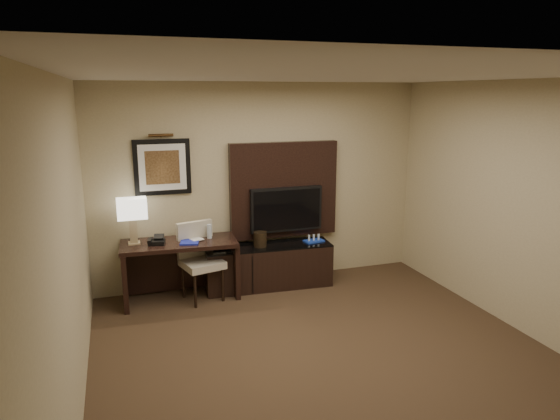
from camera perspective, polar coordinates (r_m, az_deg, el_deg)
name	(u,v)px	position (r m, az deg, el deg)	size (l,w,h in m)	color
floor	(337,370)	(5.00, 6.48, -17.66)	(4.50, 5.00, 0.01)	#372618
ceiling	(345,75)	(4.30, 7.45, 15.03)	(4.50, 5.00, 0.01)	silver
wall_back	(261,185)	(6.75, -2.13, 2.93)	(4.50, 0.01, 2.70)	tan
wall_left	(67,258)	(4.08, -23.14, -5.09)	(0.01, 5.00, 2.70)	tan
wall_right	(540,214)	(5.77, 27.58, -0.36)	(0.01, 5.00, 2.70)	tan
desk	(180,270)	(6.44, -11.31, -6.79)	(1.41, 0.61, 0.76)	black
credenza	(268,266)	(6.75, -1.35, -6.40)	(1.69, 0.47, 0.58)	black
tv_wall_panel	(284,190)	(6.80, 0.45, 2.32)	(1.50, 0.12, 1.30)	black
tv	(286,209)	(6.76, 0.72, 0.09)	(1.00, 0.08, 0.60)	black
artwork	(162,167)	(6.44, -13.30, 4.79)	(0.70, 0.04, 0.70)	black
picture_light	(161,135)	(6.36, -13.46, 8.31)	(0.04, 0.04, 0.30)	#432C15
desk_chair	(202,263)	(6.34, -8.88, -5.99)	(0.47, 0.54, 0.97)	#BFB69F
table_lamp	(133,223)	(6.30, -16.47, -1.44)	(0.32, 0.18, 0.53)	tan
desk_phone	(157,240)	(6.27, -13.90, -3.38)	(0.19, 0.17, 0.10)	black
blue_folder	(190,241)	(6.28, -10.26, -3.54)	(0.22, 0.29, 0.02)	#18239F
book	(190,233)	(6.30, -10.30, -2.60)	(0.15, 0.02, 0.20)	#B7A58F
water_bottle	(209,231)	(6.38, -8.08, -2.43)	(0.06, 0.06, 0.18)	silver
ice_bucket	(260,239)	(6.58, -2.29, -3.36)	(0.18, 0.18, 0.20)	black
minibar_tray	(314,238)	(6.81, 3.88, -3.24)	(0.26, 0.16, 0.10)	#1B3DB3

